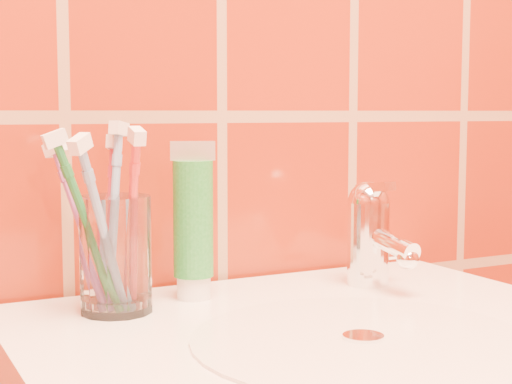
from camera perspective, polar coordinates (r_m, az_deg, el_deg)
glass_tumbler at (r=0.78m, az=-10.18°, el=-4.49°), size 0.07×0.07×0.12m
toothpaste_tube at (r=0.83m, az=-4.58°, el=-2.45°), size 0.05×0.04×0.17m
faucet at (r=0.90m, az=8.34°, el=-2.75°), size 0.05×0.11×0.12m
toothbrush_0 at (r=0.76m, az=-9.07°, el=-2.29°), size 0.03×0.11×0.20m
toothbrush_1 at (r=0.79m, az=-12.53°, el=-2.52°), size 0.13×0.15×0.19m
toothbrush_2 at (r=0.75m, az=-11.04°, el=-2.71°), size 0.15×0.14×0.19m
toothbrush_3 at (r=0.80m, az=-10.33°, el=-1.77°), size 0.08×0.08×0.20m
toothbrush_4 at (r=0.76m, az=-12.11°, el=-2.44°), size 0.09×0.08×0.18m
toothbrush_5 at (r=0.80m, az=-10.53°, el=-2.25°), size 0.09×0.11×0.19m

